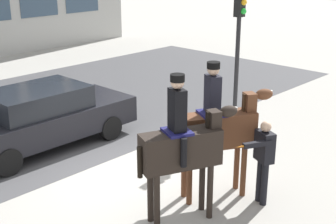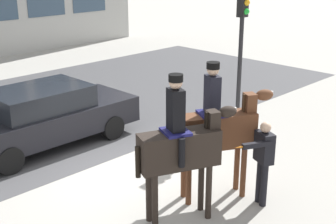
# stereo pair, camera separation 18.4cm
# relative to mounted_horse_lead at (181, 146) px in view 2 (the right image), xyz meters

# --- Properties ---
(ground_plane) EXTENTS (80.00, 80.00, 0.00)m
(ground_plane) POSITION_rel_mounted_horse_lead_xyz_m (0.45, 2.35, -1.42)
(ground_plane) COLOR #9E9B93
(road_surface) EXTENTS (22.78, 8.50, 0.01)m
(road_surface) POSITION_rel_mounted_horse_lead_xyz_m (0.45, 7.10, -1.41)
(road_surface) COLOR #444447
(road_surface) RESTS_ON ground_plane
(mounted_horse_lead) EXTENTS (1.76, 1.00, 2.68)m
(mounted_horse_lead) POSITION_rel_mounted_horse_lead_xyz_m (0.00, 0.00, 0.00)
(mounted_horse_lead) COLOR black
(mounted_horse_lead) RESTS_ON ground_plane
(mounted_horse_companion) EXTENTS (1.83, 1.22, 2.68)m
(mounted_horse_companion) POSITION_rel_mounted_horse_lead_xyz_m (1.08, 0.10, 0.02)
(mounted_horse_companion) COLOR #59331E
(mounted_horse_companion) RESTS_ON ground_plane
(pedestrian_bystander) EXTENTS (0.92, 0.46, 1.65)m
(pedestrian_bystander) POSITION_rel_mounted_horse_lead_xyz_m (1.45, -0.71, -0.45)
(pedestrian_bystander) COLOR black
(pedestrian_bystander) RESTS_ON ground_plane
(street_car_near_lane) EXTENTS (4.54, 1.84, 1.50)m
(street_car_near_lane) POSITION_rel_mounted_horse_lead_xyz_m (0.11, 4.66, -0.65)
(street_car_near_lane) COLOR black
(street_car_near_lane) RESTS_ON ground_plane
(traffic_light) EXTENTS (0.24, 0.29, 3.74)m
(traffic_light) POSITION_rel_mounted_horse_lead_xyz_m (4.20, 1.89, 1.11)
(traffic_light) COLOR black
(traffic_light) RESTS_ON ground_plane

